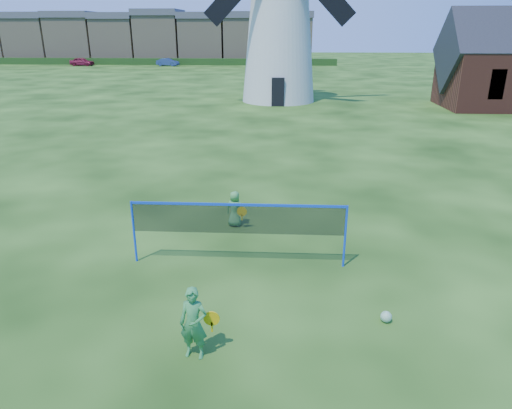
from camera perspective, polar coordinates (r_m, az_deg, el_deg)
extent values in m
plane|color=black|center=(11.00, -1.20, -8.23)|extent=(220.00, 220.00, 0.00)
cube|color=black|center=(34.83, 2.69, 13.52)|extent=(0.93, 0.11, 2.04)
cube|color=black|center=(35.13, 2.81, 19.49)|extent=(0.65, 0.11, 0.83)
cube|color=black|center=(35.15, 27.33, 12.88)|extent=(0.96, 0.10, 1.92)
cylinder|color=blue|center=(11.54, -14.65, -3.24)|extent=(0.05, 0.05, 1.55)
cylinder|color=blue|center=(11.10, 10.81, -3.87)|extent=(0.05, 0.05, 1.55)
cube|color=black|center=(10.89, -2.20, -1.84)|extent=(5.00, 0.02, 0.70)
cube|color=blue|center=(10.76, -2.22, -0.02)|extent=(5.00, 0.02, 0.06)
imported|color=#368844|center=(8.19, -7.62, -14.16)|extent=(0.52, 0.38, 1.32)
cylinder|color=#E4B60C|center=(8.30, -5.43, -13.67)|extent=(0.28, 0.02, 0.28)
cube|color=#E4B60C|center=(8.40, -5.39, -14.63)|extent=(0.03, 0.02, 0.20)
imported|color=#4A9B4B|center=(13.30, -2.59, -0.53)|extent=(0.57, 0.45, 1.03)
cylinder|color=#E4B60C|center=(13.07, -1.73, -0.85)|extent=(0.28, 0.02, 0.28)
cube|color=#E4B60C|center=(13.13, -1.72, -1.54)|extent=(0.03, 0.02, 0.20)
sphere|color=green|center=(9.60, 15.58, -13.04)|extent=(0.22, 0.22, 0.22)
cube|color=tan|center=(91.94, -25.47, 17.58)|extent=(6.76, 8.00, 6.87)
cube|color=#4C4C54|center=(91.94, -25.86, 20.01)|extent=(7.06, 8.40, 1.00)
cube|color=tan|center=(88.82, -21.12, 18.16)|extent=(7.23, 8.00, 6.98)
cube|color=#4C4C54|center=(88.83, -21.47, 20.71)|extent=(7.53, 8.40, 1.00)
cube|color=tan|center=(86.21, -16.44, 18.57)|extent=(6.76, 8.00, 6.79)
cube|color=#4C4C54|center=(86.21, -16.71, 21.14)|extent=(7.06, 8.40, 1.00)
cube|color=tan|center=(84.17, -11.59, 19.10)|extent=(6.95, 8.00, 7.29)
cube|color=#4C4C54|center=(84.19, -11.80, 21.91)|extent=(7.25, 8.40, 1.00)
cube|color=tan|center=(82.71, -6.42, 19.18)|extent=(6.96, 8.00, 6.81)
cube|color=#4C4C54|center=(82.71, -6.53, 21.89)|extent=(7.26, 8.40, 1.00)
cube|color=tan|center=(81.84, -1.02, 19.31)|extent=(7.18, 8.00, 6.89)
cube|color=#4C4C54|center=(81.85, -1.04, 22.08)|extent=(7.48, 8.40, 1.00)
cube|color=tan|center=(81.64, 4.28, 19.26)|extent=(6.49, 8.00, 6.90)
cube|color=#4C4C54|center=(81.64, 4.35, 22.04)|extent=(6.79, 8.40, 1.00)
cube|color=#193814|center=(79.11, -14.13, 16.55)|extent=(62.00, 0.80, 1.00)
imported|color=maroon|center=(79.18, -20.45, 16.00)|extent=(3.81, 1.93, 1.24)
imported|color=navy|center=(75.58, -10.70, 16.68)|extent=(3.59, 1.92, 1.12)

